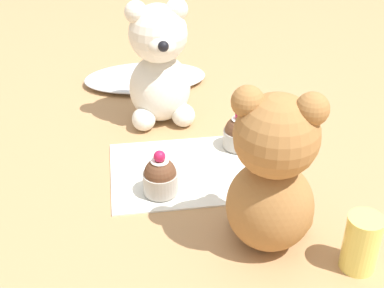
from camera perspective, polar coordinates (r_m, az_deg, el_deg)
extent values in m
plane|color=tan|center=(0.93, 0.00, -2.92)|extent=(4.00, 4.00, 0.00)
cube|color=silver|center=(0.92, 0.00, -2.77)|extent=(0.28, 0.20, 0.01)
ellipsoid|color=silver|center=(1.23, -5.01, 7.09)|extent=(0.27, 0.16, 0.03)
ellipsoid|color=silver|center=(1.05, -3.43, 5.98)|extent=(0.13, 0.11, 0.14)
sphere|color=silver|center=(1.01, -3.64, 11.69)|extent=(0.11, 0.11, 0.11)
ellipsoid|color=silver|center=(0.97, -3.25, 10.45)|extent=(0.06, 0.05, 0.04)
sphere|color=black|center=(0.95, -3.08, 10.36)|extent=(0.02, 0.02, 0.02)
sphere|color=silver|center=(0.99, -6.01, 13.82)|extent=(0.04, 0.04, 0.04)
sphere|color=silver|center=(1.00, -1.47, 14.18)|extent=(0.04, 0.04, 0.04)
sphere|color=silver|center=(1.04, -5.17, 2.66)|extent=(0.05, 0.05, 0.05)
sphere|color=silver|center=(1.04, -0.94, 3.09)|extent=(0.05, 0.05, 0.05)
ellipsoid|color=#A3703D|center=(0.75, 8.27, -6.56)|extent=(0.15, 0.14, 0.14)
sphere|color=#A3703D|center=(0.68, 9.01, 0.87)|extent=(0.11, 0.11, 0.11)
ellipsoid|color=#A3703D|center=(0.72, 9.33, 2.18)|extent=(0.07, 0.06, 0.04)
sphere|color=black|center=(0.74, 9.52, 3.37)|extent=(0.02, 0.02, 0.02)
sphere|color=#A3703D|center=(0.66, 12.71, 3.67)|extent=(0.04, 0.04, 0.04)
sphere|color=#A3703D|center=(0.66, 5.97, 4.50)|extent=(0.04, 0.04, 0.04)
sphere|color=#A3703D|center=(0.81, 11.14, -7.79)|extent=(0.05, 0.05, 0.05)
sphere|color=#A3703D|center=(0.81, 5.54, -7.05)|extent=(0.05, 0.05, 0.05)
cylinder|color=#B2ADA3|center=(0.98, 4.99, 0.64)|extent=(0.06, 0.06, 0.03)
sphere|color=brown|center=(0.97, 5.03, 1.45)|extent=(0.05, 0.05, 0.05)
cylinder|color=white|center=(0.96, 5.10, 2.67)|extent=(0.03, 0.03, 0.00)
sphere|color=#B71947|center=(0.95, 5.13, 3.10)|extent=(0.02, 0.02, 0.02)
cylinder|color=#B2ADA3|center=(0.86, -3.37, -4.10)|extent=(0.06, 0.06, 0.04)
sphere|color=brown|center=(0.85, -3.41, -3.15)|extent=(0.05, 0.05, 0.05)
cylinder|color=white|center=(0.84, -3.46, -1.83)|extent=(0.03, 0.03, 0.00)
sphere|color=#B71947|center=(0.83, -3.48, -1.33)|extent=(0.02, 0.02, 0.02)
cylinder|color=#EADB66|center=(0.76, 17.61, -10.03)|extent=(0.05, 0.05, 0.09)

